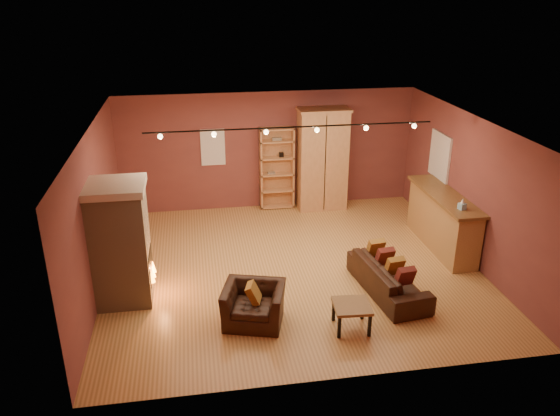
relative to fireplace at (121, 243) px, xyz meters
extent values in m
plane|color=#AD773D|center=(3.04, 0.60, -1.06)|extent=(7.00, 7.00, 0.00)
plane|color=brown|center=(3.04, 0.60, 1.74)|extent=(7.00, 7.00, 0.00)
cube|color=brown|center=(3.04, 3.85, 0.34)|extent=(7.00, 0.02, 2.80)
cube|color=brown|center=(-0.46, 0.60, 0.34)|extent=(0.02, 6.50, 2.80)
cube|color=brown|center=(6.54, 0.60, 0.34)|extent=(0.02, 6.50, 2.80)
cube|color=tan|center=(-0.01, 0.00, -0.06)|extent=(0.90, 0.90, 2.00)
cube|color=beige|center=(-0.01, 0.00, 1.00)|extent=(0.98, 0.98, 0.12)
cube|color=black|center=(0.40, 0.00, -0.46)|extent=(0.10, 0.65, 0.55)
cone|color=orange|center=(0.46, 0.00, -0.58)|extent=(0.10, 0.10, 0.22)
cube|color=white|center=(1.74, 3.83, 0.49)|extent=(0.56, 0.04, 0.86)
cube|color=tan|center=(3.23, 3.83, -0.07)|extent=(0.81, 0.04, 1.99)
cube|color=tan|center=(2.84, 3.69, -0.07)|extent=(0.04, 0.32, 1.99)
cube|color=tan|center=(3.61, 3.69, -0.07)|extent=(0.04, 0.32, 1.99)
cube|color=gray|center=(3.09, 3.69, -0.18)|extent=(0.18, 0.12, 0.05)
cube|color=black|center=(3.34, 3.69, 0.27)|extent=(0.10, 0.10, 0.12)
cube|color=tan|center=(3.23, 3.69, -1.02)|extent=(0.81, 0.32, 0.04)
cube|color=tan|center=(3.23, 3.69, -0.61)|extent=(0.81, 0.32, 0.04)
cube|color=tan|center=(3.23, 3.69, -0.20)|extent=(0.81, 0.32, 0.03)
cube|color=tan|center=(3.23, 3.69, 0.20)|extent=(0.81, 0.32, 0.04)
cube|color=tan|center=(3.23, 3.69, 0.61)|extent=(0.81, 0.32, 0.04)
cube|color=tan|center=(3.23, 3.69, 0.91)|extent=(0.81, 0.32, 0.04)
cube|color=tan|center=(4.30, 3.54, 0.13)|extent=(1.14, 0.62, 2.38)
cube|color=brown|center=(4.30, 3.23, 0.13)|extent=(0.02, 0.01, 2.28)
cube|color=tan|center=(4.30, 3.54, 1.35)|extent=(1.20, 0.68, 0.06)
cube|color=tan|center=(6.24, 1.01, -0.51)|extent=(0.53, 2.31, 1.10)
cube|color=brown|center=(6.24, 1.01, 0.07)|extent=(0.65, 2.43, 0.06)
cube|color=#8FC9E5|center=(6.19, 0.22, 0.16)|extent=(0.13, 0.13, 0.11)
cone|color=white|center=(6.19, 0.22, 0.26)|extent=(0.08, 0.08, 0.10)
cube|color=white|center=(6.51, 2.00, 0.59)|extent=(0.05, 0.90, 1.00)
imported|color=black|center=(4.55, -0.54, -0.68)|extent=(0.81, 1.99, 0.75)
cube|color=maroon|center=(4.62, -1.09, -0.45)|extent=(0.33, 0.27, 0.36)
cube|color=#9E6B28|center=(4.57, -0.72, -0.45)|extent=(0.33, 0.27, 0.36)
cube|color=maroon|center=(4.52, -0.36, -0.45)|extent=(0.33, 0.27, 0.36)
cube|color=#9E6B28|center=(4.47, 0.01, -0.45)|extent=(0.33, 0.27, 0.36)
imported|color=black|center=(2.09, -1.07, -0.64)|extent=(1.10, 0.87, 0.84)
cube|color=#9E6B28|center=(2.09, -1.07, -0.53)|extent=(0.31, 0.35, 0.34)
cube|color=brown|center=(3.59, -1.51, -0.65)|extent=(0.61, 0.61, 0.05)
cube|color=black|center=(3.35, -1.75, -0.87)|extent=(0.05, 0.05, 0.38)
cube|color=black|center=(3.83, -1.75, -0.87)|extent=(0.05, 0.05, 0.38)
cube|color=black|center=(3.35, -1.27, -0.87)|extent=(0.05, 0.05, 0.38)
cube|color=black|center=(3.83, -1.27, -0.87)|extent=(0.05, 0.05, 0.38)
cylinder|color=black|center=(3.04, 0.80, 1.66)|extent=(5.20, 0.03, 0.03)
sphere|color=#FFD88C|center=(0.74, 0.80, 1.59)|extent=(0.09, 0.09, 0.09)
sphere|color=#FFD88C|center=(1.66, 0.80, 1.59)|extent=(0.09, 0.09, 0.09)
sphere|color=#FFD88C|center=(2.58, 0.80, 1.59)|extent=(0.09, 0.09, 0.09)
sphere|color=#FFD88C|center=(3.50, 0.80, 1.59)|extent=(0.09, 0.09, 0.09)
sphere|color=#FFD88C|center=(4.42, 0.80, 1.59)|extent=(0.09, 0.09, 0.09)
sphere|color=#FFD88C|center=(5.34, 0.80, 1.59)|extent=(0.09, 0.09, 0.09)
camera|label=1|loc=(1.29, -8.54, 4.03)|focal=35.00mm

